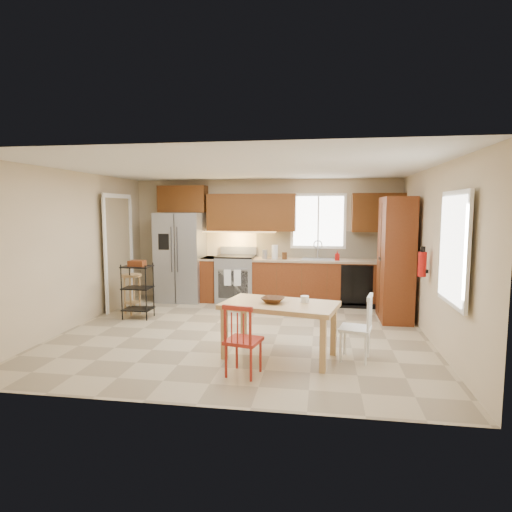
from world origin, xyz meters
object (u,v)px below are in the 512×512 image
object	(u,v)px
chair_red	(243,339)
table_bowl	(273,303)
refrigerator	(181,257)
table_jar	(305,301)
bar_stool	(132,294)
dining_table	(280,331)
utility_cart	(138,291)
soap_bottle	(337,256)
range_stove	(236,279)
chair_white	(355,327)
pantry	(396,259)
fire_extinguisher	(422,264)

from	to	relation	value
chair_red	table_bowl	size ratio (longest dim) A/B	2.90
refrigerator	table_jar	xyz separation A→B (m)	(2.68, -3.02, -0.18)
bar_stool	refrigerator	bearing A→B (deg)	49.49
dining_table	utility_cart	distance (m)	3.09
soap_bottle	utility_cart	size ratio (longest dim) A/B	0.20
table_bowl	refrigerator	bearing A→B (deg)	126.20
bar_stool	utility_cart	size ratio (longest dim) A/B	0.75
range_stove	dining_table	size ratio (longest dim) A/B	0.65
range_stove	bar_stool	xyz separation A→B (m)	(-1.65, -1.31, -0.10)
range_stove	chair_red	distance (m)	3.92
range_stove	utility_cart	size ratio (longest dim) A/B	0.96
chair_white	table_jar	size ratio (longest dim) A/B	7.54
refrigerator	table_jar	bearing A→B (deg)	-48.46
soap_bottle	table_jar	size ratio (longest dim) A/B	1.72
range_stove	bar_stool	bearing A→B (deg)	-141.61
table_jar	bar_stool	world-z (taller)	table_jar
refrigerator	bar_stool	distance (m)	1.45
chair_red	chair_white	xyz separation A→B (m)	(1.30, 0.70, 0.00)
table_jar	dining_table	bearing A→B (deg)	-164.05
pantry	bar_stool	xyz separation A→B (m)	(-4.63, -0.32, -0.69)
refrigerator	table_jar	size ratio (longest dim) A/B	16.39
pantry	table_jar	xyz separation A→B (m)	(-1.45, -2.10, -0.32)
pantry	chair_red	bearing A→B (deg)	-126.71
fire_extinguisher	dining_table	distance (m)	2.39
dining_table	chair_red	distance (m)	0.74
pantry	chair_white	distance (m)	2.37
range_stove	dining_table	bearing A→B (deg)	-69.02
utility_cart	bar_stool	bearing A→B (deg)	130.51
chair_white	chair_red	bearing A→B (deg)	130.50
table_jar	bar_stool	bearing A→B (deg)	150.86
refrigerator	pantry	distance (m)	4.23
table_jar	utility_cart	bearing A→B (deg)	152.92
bar_stool	pantry	bearing A→B (deg)	-14.60
table_bowl	soap_bottle	bearing A→B (deg)	73.68
bar_stool	utility_cart	xyz separation A→B (m)	(0.23, -0.26, 0.12)
dining_table	table_bowl	xyz separation A→B (m)	(-0.09, 0.00, 0.36)
table_bowl	chair_red	bearing A→B (deg)	-111.87
soap_bottle	pantry	bearing A→B (deg)	-43.45
fire_extinguisher	utility_cart	bearing A→B (deg)	174.27
dining_table	table_bowl	size ratio (longest dim) A/B	4.94
soap_bottle	pantry	world-z (taller)	pantry
fire_extinguisher	table_jar	bearing A→B (deg)	-147.65
fire_extinguisher	chair_white	xyz separation A→B (m)	(-1.01, -1.09, -0.68)
refrigerator	chair_red	world-z (taller)	refrigerator
refrigerator	fire_extinguisher	bearing A→B (deg)	-24.52
range_stove	utility_cart	xyz separation A→B (m)	(-1.42, -1.57, 0.02)
pantry	dining_table	distance (m)	2.90
refrigerator	chair_white	distance (m)	4.54
table_jar	bar_stool	distance (m)	3.66
pantry	fire_extinguisher	world-z (taller)	pantry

